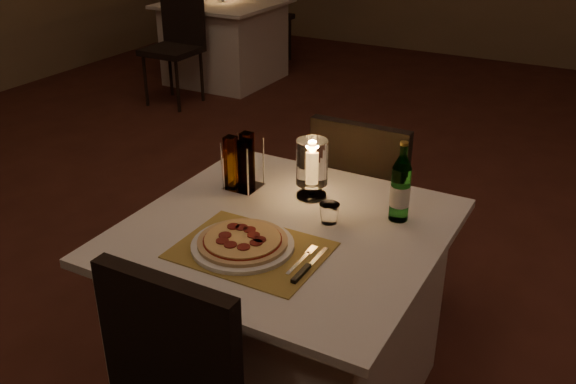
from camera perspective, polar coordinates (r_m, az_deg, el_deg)
The scene contains 15 objects.
floor at distance 2.91m, azimuth 1.32°, elevation -11.56°, with size 8.00×10.00×0.02m, color #4C2118.
main_table at distance 2.31m, azimuth -0.24°, elevation -11.08°, with size 1.00×1.00×0.74m.
chair_far at distance 2.77m, azimuth 6.92°, elevation -0.20°, with size 0.42×0.42×0.90m.
placemat at distance 1.98m, azimuth -3.30°, elevation -5.19°, with size 0.45×0.34×0.00m, color #A38538.
plate at distance 1.99m, azimuth -4.05°, elevation -4.75°, with size 0.32×0.32×0.01m, color white.
pizza at distance 1.98m, azimuth -4.06°, elevation -4.34°, with size 0.28×0.28×0.02m.
fork at distance 1.93m, azimuth 1.41°, elevation -5.86°, with size 0.02×0.18×0.00m.
knife at distance 1.87m, azimuth 1.50°, elevation -6.92°, with size 0.02×0.22×0.01m.
tumbler at distance 2.12m, azimuth 3.69°, elevation -1.91°, with size 0.07×0.07×0.07m, color white, non-canonical shape.
water_bottle at distance 2.14m, azimuth 9.96°, elevation 0.27°, with size 0.07×0.07×0.28m.
hurricane_candle at distance 2.25m, azimuth 2.14°, elevation 2.47°, with size 0.11×0.11×0.22m.
cruet_caddy at distance 2.33m, azimuth -4.15°, elevation 2.47°, with size 0.12×0.12×0.21m.
neighbor_table_left at distance 6.25m, azimuth -5.61°, elevation 13.17°, with size 1.00×1.00×0.74m.
neighbor_chair_la at distance 5.65m, azimuth -9.83°, elevation 13.34°, with size 0.42×0.42×0.90m.
neighbor_chair_lb at distance 6.80m, azimuth -2.20°, elevation 15.85°, with size 0.42×0.42×0.90m.
Camera 1 is at (1.05, -2.05, 1.77)m, focal length 40.00 mm.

